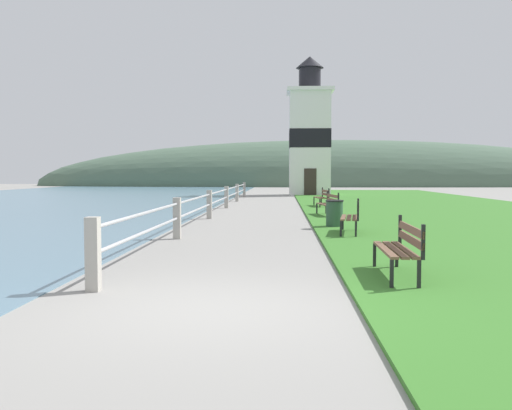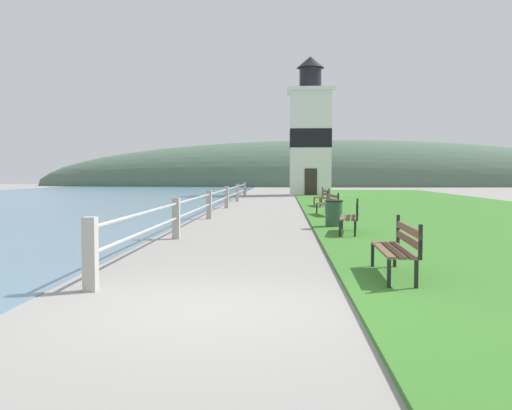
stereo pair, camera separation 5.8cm
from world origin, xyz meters
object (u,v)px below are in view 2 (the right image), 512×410
Objects in this scene: park_bench_by_lighthouse at (323,196)px; lighthouse at (310,136)px; park_bench_far at (329,203)px; park_bench_midway at (352,215)px; trash_bin at (334,214)px; park_bench_near at (398,245)px.

park_bench_by_lighthouse is 0.18× the size of lighthouse.
park_bench_far is 22.00m from lighthouse.
park_bench_midway is 12.43m from park_bench_by_lighthouse.
park_bench_far is at bearing 82.42° from park_bench_by_lighthouse.
lighthouse reaches higher than park_bench_far.
park_bench_midway is 1.00× the size of park_bench_by_lighthouse.
park_bench_midway is 6.47m from park_bench_far.
park_bench_by_lighthouse is 2.21× the size of trash_bin.
park_bench_by_lighthouse is at bearing -99.75° from park_bench_far.
park_bench_near and park_bench_by_lighthouse have the same top height.
park_bench_midway is at bearing 82.82° from park_bench_far.
lighthouse is at bearing -82.76° from park_bench_midway.
park_bench_near is 18.78m from park_bench_by_lighthouse.
park_bench_near is at bearing -88.29° from trash_bin.
park_bench_midway and park_bench_far have the same top height.
park_bench_near is 2.21× the size of trash_bin.
trash_bin is at bearing 82.07° from park_bench_by_lighthouse.
trash_bin is at bearing -86.57° from park_bench_near.
park_bench_far is 0.19× the size of lighthouse.
lighthouse is (0.11, 15.67, 3.95)m from park_bench_by_lighthouse.
park_bench_by_lighthouse reaches higher than trash_bin.
park_bench_near is at bearing 83.75° from park_bench_by_lighthouse.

